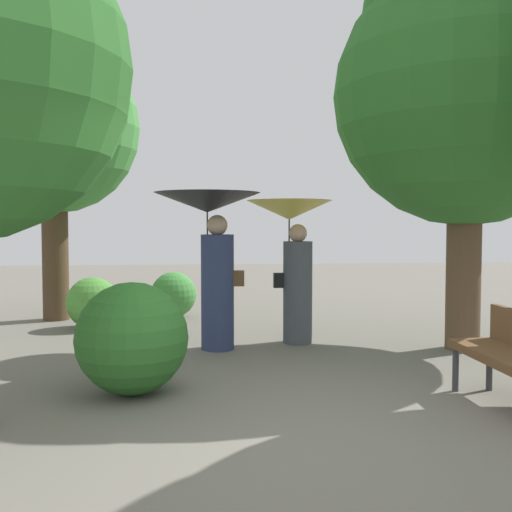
% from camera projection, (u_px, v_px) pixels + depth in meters
% --- Properties ---
extents(ground_plane, '(40.00, 40.00, 0.00)m').
position_uv_depth(ground_plane, '(305.00, 435.00, 4.49)').
color(ground_plane, '#6B665B').
extents(person_left, '(1.36, 1.36, 2.01)m').
position_uv_depth(person_left, '(211.00, 235.00, 7.56)').
color(person_left, navy).
rests_on(person_left, ground).
extents(person_right, '(1.15, 1.15, 1.93)m').
position_uv_depth(person_right, '(293.00, 242.00, 7.98)').
color(person_right, '#474C56').
rests_on(person_right, ground).
extents(tree_near_left, '(2.86, 2.86, 5.23)m').
position_uv_depth(tree_near_left, '(53.00, 112.00, 9.86)').
color(tree_near_left, '#4C3823').
rests_on(tree_near_left, ground).
extents(tree_near_right, '(3.35, 3.35, 5.48)m').
position_uv_depth(tree_near_right, '(467.00, 71.00, 7.46)').
color(tree_near_right, brown).
rests_on(tree_near_right, ground).
extents(bush_path_left, '(0.79, 0.79, 0.79)m').
position_uv_depth(bush_path_left, '(174.00, 294.00, 10.30)').
color(bush_path_left, '#428C3D').
rests_on(bush_path_left, ground).
extents(bush_path_right, '(1.06, 1.06, 1.06)m').
position_uv_depth(bush_path_right, '(132.00, 338.00, 5.57)').
color(bush_path_right, '#2D6B28').
rests_on(bush_path_right, ground).
extents(bush_behind_bench, '(0.80, 0.80, 0.80)m').
position_uv_depth(bush_behind_bench, '(92.00, 303.00, 9.17)').
color(bush_behind_bench, '#4C9338').
rests_on(bush_behind_bench, ground).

